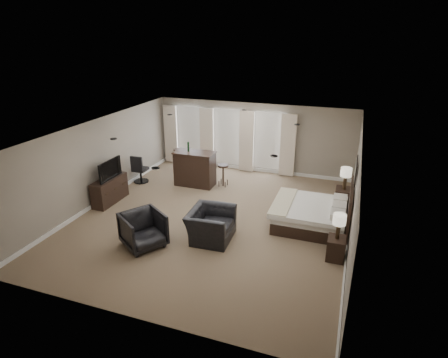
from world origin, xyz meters
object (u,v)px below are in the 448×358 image
(bed, at_px, (307,204))
(nightstand_near, at_px, (336,248))
(lamp_near, at_px, (339,227))
(bar_stool_right, at_px, (223,175))
(desk_chair, at_px, (140,168))
(lamp_far, at_px, (345,179))
(armchair_far, at_px, (143,228))
(tv, at_px, (108,176))
(dresser, at_px, (110,190))
(nightstand_far, at_px, (343,198))
(bar_stool_left, at_px, (178,158))
(bar_counter, at_px, (195,168))
(armchair_near, at_px, (211,220))

(bed, relative_size, nightstand_near, 3.67)
(lamp_near, height_order, bar_stool_right, lamp_near)
(lamp_near, height_order, desk_chair, lamp_near)
(lamp_near, distance_m, lamp_far, 2.90)
(armchair_far, bearing_deg, tv, 84.63)
(bed, bearing_deg, dresser, -174.82)
(lamp_far, distance_m, dresser, 7.22)
(nightstand_far, bearing_deg, armchair_far, -139.35)
(armchair_far, distance_m, bar_stool_left, 5.79)
(nightstand_far, xyz_separation_m, tv, (-6.92, -2.00, 0.55))
(bar_stool_left, distance_m, desk_chair, 1.93)
(lamp_near, xyz_separation_m, desk_chair, (-6.89, 2.68, -0.34))
(bed, relative_size, tv, 1.89)
(bar_counter, relative_size, bar_stool_left, 1.84)
(nightstand_far, relative_size, tv, 0.59)
(nightstand_far, distance_m, dresser, 7.20)
(bed, height_order, nightstand_near, bed)
(tv, bearing_deg, dresser, 0.00)
(nightstand_near, distance_m, bar_stool_right, 5.20)
(bed, relative_size, nightstand_far, 3.20)
(bed, distance_m, nightstand_near, 1.74)
(dresser, distance_m, tv, 0.47)
(bar_counter, bearing_deg, tv, -131.99)
(lamp_far, distance_m, desk_chair, 6.91)
(lamp_far, xyz_separation_m, tv, (-6.92, -2.00, -0.10))
(armchair_far, distance_m, bar_counter, 4.12)
(tv, bearing_deg, lamp_near, -97.44)
(dresser, xyz_separation_m, desk_chair, (0.03, 1.77, 0.11))
(tv, xyz_separation_m, armchair_far, (2.35, -1.92, -0.37))
(armchair_near, bearing_deg, lamp_near, -90.40)
(bed, relative_size, bar_stool_right, 2.56)
(nightstand_near, bearing_deg, lamp_near, 0.00)
(lamp_near, bearing_deg, bar_stool_right, 140.38)
(bed, bearing_deg, lamp_near, -58.46)
(armchair_far, height_order, desk_chair, desk_chair)
(armchair_near, bearing_deg, tv, 72.37)
(nightstand_near, height_order, desk_chair, desk_chair)
(dresser, relative_size, desk_chair, 1.34)
(dresser, distance_m, bar_stool_left, 3.66)
(tv, height_order, desk_chair, desk_chair)
(bar_counter, bearing_deg, armchair_far, -84.53)
(lamp_far, bearing_deg, dresser, -163.91)
(nightstand_near, xyz_separation_m, nightstand_far, (0.00, 2.90, 0.04))
(armchair_far, distance_m, bar_stool_right, 4.37)
(lamp_near, distance_m, bar_counter, 5.84)
(lamp_far, xyz_separation_m, dresser, (-6.92, -2.00, -0.56))
(bed, xyz_separation_m, bar_stool_right, (-3.12, 1.87, -0.25))
(dresser, bearing_deg, desk_chair, 89.03)
(nightstand_near, bearing_deg, nightstand_far, 90.00)
(nightstand_far, distance_m, bar_stool_left, 6.50)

